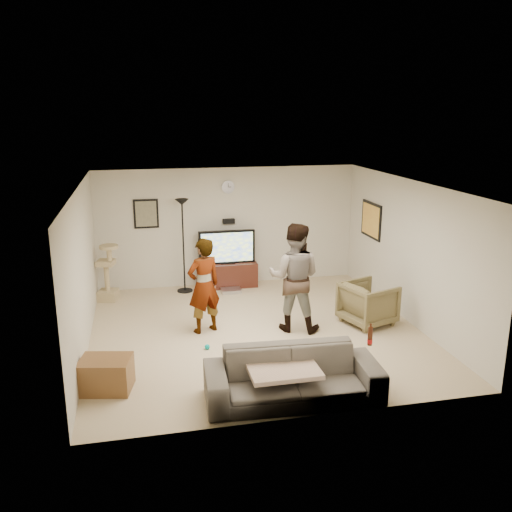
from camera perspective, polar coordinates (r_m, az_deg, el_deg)
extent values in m
cube|color=#CAB490|center=(9.38, 0.01, -7.93)|extent=(5.50, 5.50, 0.02)
cube|color=white|center=(8.70, 0.01, 7.52)|extent=(5.50, 5.50, 0.02)
cube|color=beige|center=(11.58, -2.92, 3.09)|extent=(5.50, 0.04, 2.50)
cube|color=beige|center=(6.44, 5.31, -6.94)|extent=(5.50, 0.04, 2.50)
cube|color=beige|center=(8.81, -17.74, -1.50)|extent=(0.04, 5.50, 2.50)
cube|color=beige|center=(9.90, 15.75, 0.45)|extent=(0.04, 5.50, 2.50)
cylinder|color=white|center=(11.41, -2.95, 7.24)|extent=(0.26, 0.04, 0.26)
cube|color=black|center=(11.50, -2.87, 3.66)|extent=(0.25, 0.10, 0.10)
cube|color=#6D6954|center=(11.35, -11.44, 4.36)|extent=(0.42, 0.03, 0.52)
cube|color=#EFA844|center=(11.23, 11.97, 3.70)|extent=(0.03, 0.78, 0.62)
cube|color=#381710|center=(11.59, -3.03, -1.97)|extent=(1.25, 0.45, 0.52)
cube|color=#BAB9C5|center=(11.29, -2.62, -3.64)|extent=(0.40, 0.30, 0.07)
cube|color=black|center=(11.42, -3.07, 0.96)|extent=(1.18, 0.08, 0.70)
cube|color=#C2D44A|center=(11.38, -3.03, 0.90)|extent=(1.09, 0.01, 0.62)
cylinder|color=black|center=(11.17, -7.61, 1.02)|extent=(0.32, 0.32, 1.93)
cube|color=tan|center=(11.06, -15.40, -1.69)|extent=(0.44, 0.44, 1.13)
imported|color=#9A9CA4|center=(9.13, -5.49, -3.12)|extent=(0.70, 0.58, 1.63)
imported|color=navy|center=(9.17, 4.03, -2.24)|extent=(1.11, 1.01, 1.86)
imported|color=#534D45|center=(7.21, 3.89, -12.42)|extent=(2.32, 1.02, 0.66)
cube|color=beige|center=(7.12, 2.84, -11.72)|extent=(0.90, 0.70, 0.06)
cylinder|color=#3B180A|center=(7.35, 11.87, -8.23)|extent=(0.06, 0.06, 0.25)
imported|color=brown|center=(9.76, 11.67, -4.88)|extent=(1.03, 1.02, 0.75)
cube|color=brown|center=(7.73, -15.45, -11.88)|extent=(0.76, 0.63, 0.45)
sphere|color=#009E9D|center=(8.72, -5.14, -9.46)|extent=(0.08, 0.08, 0.08)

